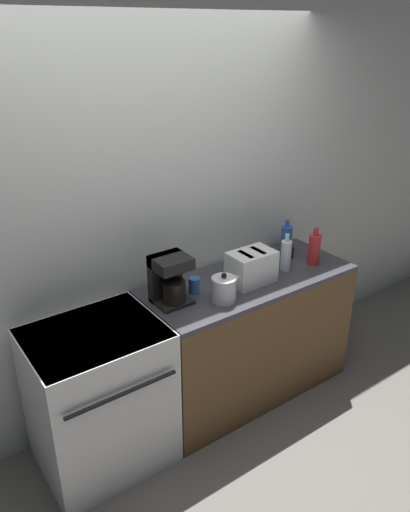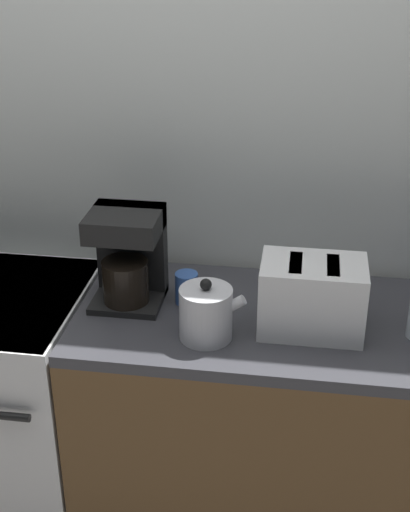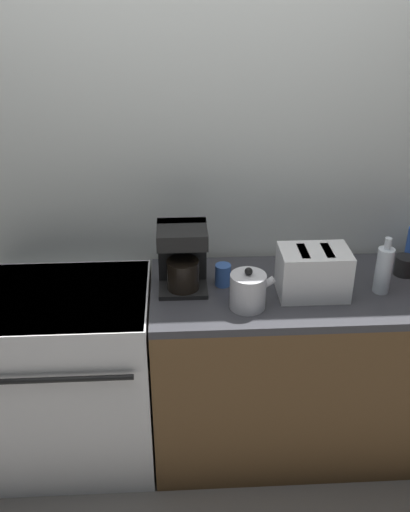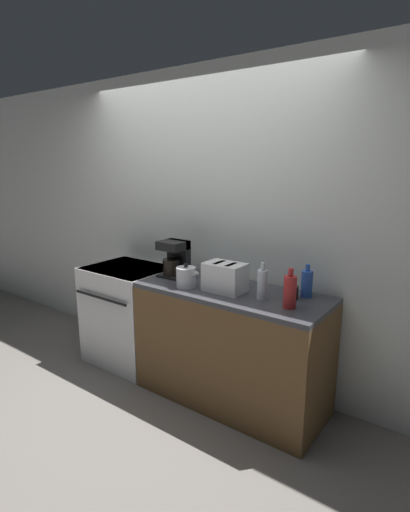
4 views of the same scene
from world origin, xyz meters
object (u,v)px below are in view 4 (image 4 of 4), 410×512
(toaster, at_px, (225,277))
(bottle_red, at_px, (290,291))
(stove, at_px, (130,313))
(cup_black, at_px, (292,292))
(kettle, at_px, (186,277))
(bottle_blue, at_px, (307,283))
(cup_blue, at_px, (192,273))
(bottle_clear, at_px, (262,284))
(coffee_maker, at_px, (175,258))

(toaster, height_order, bottle_red, bottle_red)
(stove, relative_size, cup_black, 9.83)
(toaster, bearing_deg, bottle_red, -4.62)
(kettle, xyz_separation_m, bottle_blue, (0.82, 0.32, 0.02))
(toaster, xyz_separation_m, cup_black, (0.46, 0.14, -0.06))
(cup_blue, bearing_deg, bottle_red, -8.63)
(stove, xyz_separation_m, cup_blue, (0.70, 0.05, 0.49))
(toaster, xyz_separation_m, bottle_blue, (0.53, 0.23, -0.01))
(bottle_clear, height_order, cup_black, bottle_clear)
(kettle, distance_m, cup_blue, 0.21)
(coffee_maker, xyz_separation_m, bottle_clear, (0.86, -0.09, -0.05))
(coffee_maker, height_order, bottle_clear, coffee_maker)
(bottle_blue, relative_size, cup_blue, 2.35)
(stove, xyz_separation_m, cup_black, (1.54, 0.10, 0.48))
(bottle_clear, xyz_separation_m, cup_blue, (-0.69, 0.09, -0.06))
(stove, bearing_deg, cup_black, 3.65)
(stove, bearing_deg, bottle_clear, -1.80)
(kettle, bearing_deg, toaster, 17.31)
(coffee_maker, xyz_separation_m, cup_black, (1.02, 0.05, -0.11))
(bottle_blue, bearing_deg, cup_black, -128.49)
(kettle, xyz_separation_m, bottle_red, (0.82, 0.05, 0.03))
(stove, distance_m, bottle_blue, 1.71)
(kettle, distance_m, coffee_maker, 0.33)
(bottle_red, relative_size, bottle_blue, 1.14)
(bottle_red, bearing_deg, coffee_maker, 172.95)
(bottle_blue, height_order, cup_blue, bottle_blue)
(toaster, bearing_deg, cup_blue, 165.90)
(bottle_clear, bearing_deg, coffee_maker, 174.05)
(kettle, distance_m, bottle_blue, 0.89)
(kettle, height_order, bottle_clear, bottle_clear)
(coffee_maker, bearing_deg, cup_blue, 1.15)
(stove, height_order, bottle_blue, bottle_blue)
(coffee_maker, height_order, bottle_red, coffee_maker)
(bottle_red, bearing_deg, bottle_blue, 89.56)
(bottle_red, bearing_deg, stove, 176.87)
(cup_blue, bearing_deg, bottle_blue, 8.59)
(stove, height_order, toaster, toaster)
(kettle, distance_m, bottle_red, 0.82)
(toaster, distance_m, bottle_red, 0.53)
(kettle, bearing_deg, cup_blue, 115.57)
(stove, height_order, bottle_red, bottle_red)
(bottle_blue, bearing_deg, stove, -173.36)
(coffee_maker, bearing_deg, toaster, -9.34)
(stove, bearing_deg, coffee_maker, 5.08)
(coffee_maker, relative_size, bottle_blue, 1.28)
(coffee_maker, xyz_separation_m, cup_blue, (0.18, 0.00, -0.11))
(stove, height_order, kettle, kettle)
(cup_black, bearing_deg, bottle_blue, 51.51)
(stove, xyz_separation_m, bottle_blue, (1.62, 0.19, 0.54))
(cup_black, bearing_deg, coffee_maker, -177.09)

